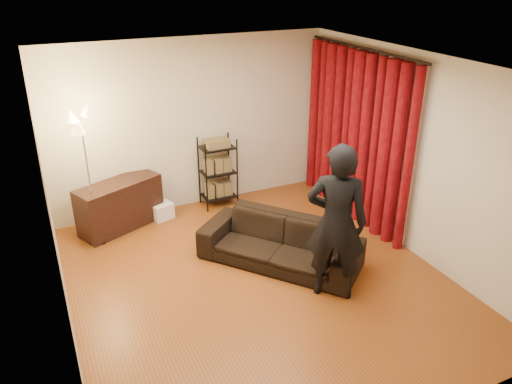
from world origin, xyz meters
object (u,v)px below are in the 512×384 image
media_cabinet (120,205)px  floor_lamp (89,179)px  person (336,223)px  storage_boxes (163,211)px  wire_shelf (218,172)px  sofa (280,242)px

media_cabinet → floor_lamp: (-0.41, -0.29, 0.61)m
person → storage_boxes: 3.18m
storage_boxes → floor_lamp: floor_lamp is taller
media_cabinet → storage_boxes: bearing=-24.2°
media_cabinet → floor_lamp: size_ratio=0.65×
wire_shelf → floor_lamp: 2.10m
wire_shelf → floor_lamp: bearing=176.5°
sofa → storage_boxes: bearing=170.6°
media_cabinet → storage_boxes: media_cabinet is taller
sofa → floor_lamp: (-2.13, 1.60, 0.67)m
storage_boxes → wire_shelf: bearing=6.7°
wire_shelf → storage_boxes: bearing=172.0°
floor_lamp → sofa: bearing=-36.9°
wire_shelf → floor_lamp: size_ratio=0.59×
person → storage_boxes: (-1.37, 2.75, -0.84)m
storage_boxes → wire_shelf: (0.99, 0.12, 0.45)m
floor_lamp → person: bearing=-45.7°
person → wire_shelf: size_ratio=1.67×
sofa → wire_shelf: 2.02m
wire_shelf → floor_lamp: (-2.02, -0.40, 0.40)m
wire_shelf → floor_lamp: floor_lamp is taller
floor_lamp → wire_shelf: bearing=11.2°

